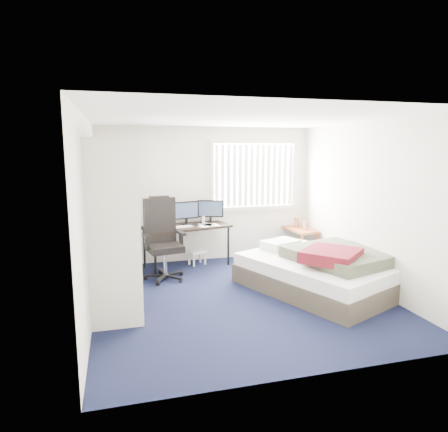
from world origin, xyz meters
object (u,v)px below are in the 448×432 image
Objects in this scene: office_chair at (163,247)px; nightstand at (299,232)px; desk at (186,224)px; bed at (322,270)px.

office_chair is 2.78m from nightstand.
desk is at bearing -179.90° from nightstand.
office_chair is 1.54× the size of nightstand.
bed is (2.24, -1.17, -0.22)m from office_chair.
desk is 2.24m from nightstand.
office_chair reaches higher than desk.
nightstand is at bearing 75.00° from bed.
office_chair is (-0.48, -0.59, -0.26)m from desk.
desk is at bearing 134.86° from bed.
desk is 2.53m from bed.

